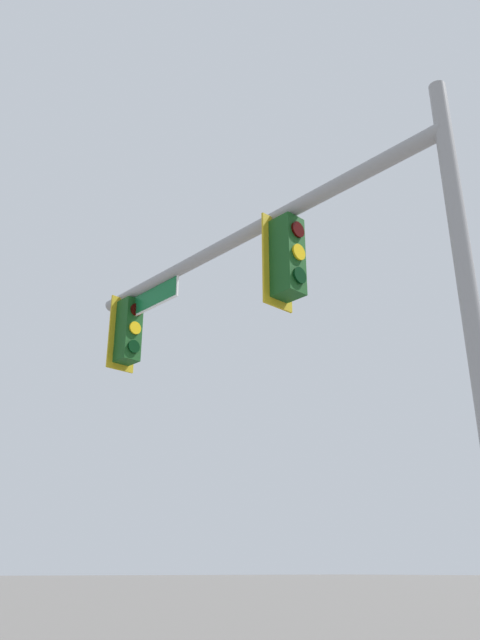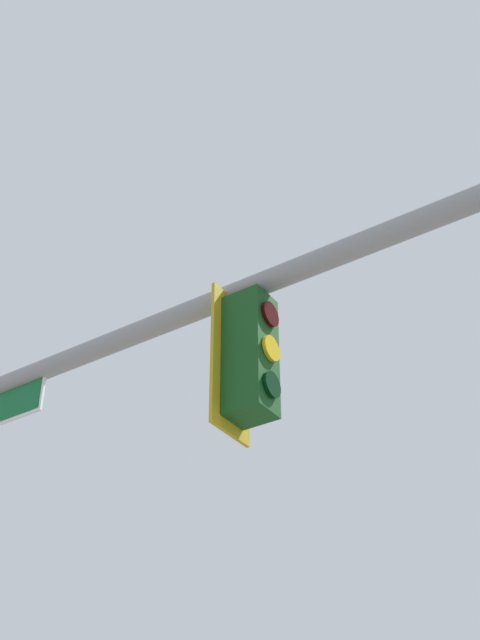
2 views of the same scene
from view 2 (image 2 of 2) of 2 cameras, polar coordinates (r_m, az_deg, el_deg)
signal_pole_near at (r=7.25m, az=-2.92°, el=-5.33°), size 6.70×1.25×6.27m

